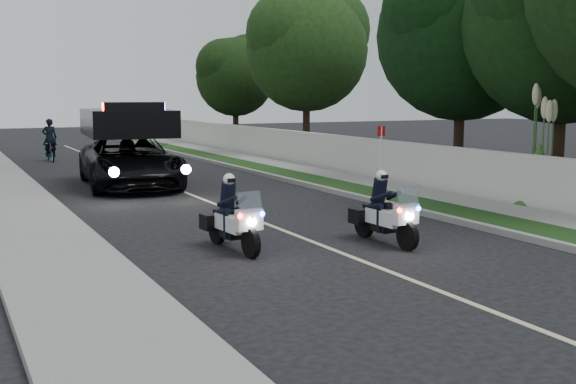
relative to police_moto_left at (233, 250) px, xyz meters
name	(u,v)px	position (x,y,z in m)	size (l,w,h in m)	color
ground	(419,283)	(1.80, -3.66, 0.00)	(120.00, 120.00, 0.00)	black
curb_right	(329,190)	(5.90, 6.34, 0.07)	(0.20, 60.00, 0.15)	gray
grass_verge	(348,189)	(6.60, 6.34, 0.08)	(1.20, 60.00, 0.16)	#193814
sidewalk_right	(382,186)	(7.90, 6.34, 0.08)	(1.40, 60.00, 0.16)	gray
property_wall	(407,165)	(8.90, 6.34, 0.75)	(0.22, 60.00, 1.50)	beige
curb_left	(61,209)	(-2.30, 6.34, 0.07)	(0.20, 60.00, 0.15)	gray
sidewalk_left	(17,212)	(-3.40, 6.34, 0.08)	(2.00, 60.00, 0.16)	gray
lane_marking	(207,201)	(1.80, 6.34, 0.00)	(0.12, 50.00, 0.01)	#BFB78C
police_moto_left	(233,250)	(0.00, 0.00, 0.00)	(0.63, 1.81, 1.53)	silver
police_moto_right	(384,243)	(3.07, -0.81, 0.00)	(0.63, 1.80, 1.53)	silver
police_suv	(131,187)	(0.61, 10.49, 0.00)	(2.89, 6.25, 3.04)	black
bicycle	(51,161)	(-0.44, 21.20, 0.00)	(0.59, 1.68, 0.88)	black
cyclist	(51,161)	(-0.44, 21.20, 0.00)	(0.64, 0.43, 1.78)	black
sign_post	(380,189)	(7.80, 6.29, 0.00)	(0.33, 0.33, 2.13)	#B0190C
pampas_far	(537,208)	(9.40, 1.10, 0.00)	(1.41, 1.41, 4.04)	beige
tree_right_a	(556,195)	(11.85, 2.68, 0.00)	(6.05, 6.05, 10.08)	#133310
tree_right_c	(457,181)	(11.51, 6.87, 0.00)	(5.95, 5.95, 9.92)	black
tree_right_d	(306,155)	(11.75, 18.78, 0.00)	(6.15, 6.15, 10.24)	#204316
tree_right_e	(236,144)	(11.56, 27.69, 0.00)	(4.84, 4.84, 8.06)	black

